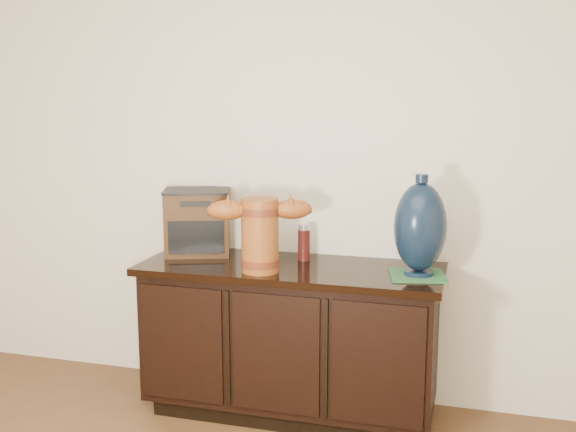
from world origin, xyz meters
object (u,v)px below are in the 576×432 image
(sideboard, at_px, (291,338))
(terracotta_vessel, at_px, (260,231))
(lamp_base, at_px, (420,227))
(spray_can, at_px, (304,243))
(tv_radio, at_px, (197,222))

(sideboard, height_order, terracotta_vessel, terracotta_vessel)
(sideboard, relative_size, terracotta_vessel, 3.03)
(terracotta_vessel, bearing_deg, lamp_base, -11.15)
(spray_can, bearing_deg, sideboard, -105.13)
(lamp_base, distance_m, spray_can, 0.61)
(sideboard, bearing_deg, tv_radio, 167.35)
(tv_radio, height_order, spray_can, tv_radio)
(terracotta_vessel, height_order, spray_can, terracotta_vessel)
(sideboard, bearing_deg, spray_can, 74.87)
(sideboard, height_order, lamp_base, lamp_base)
(sideboard, xyz_separation_m, lamp_base, (0.61, -0.03, 0.59))
(lamp_base, bearing_deg, tv_radio, 172.69)
(sideboard, distance_m, tv_radio, 0.77)
(sideboard, relative_size, tv_radio, 3.61)
(tv_radio, relative_size, spray_can, 2.25)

